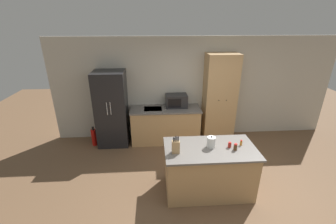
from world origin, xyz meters
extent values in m
plane|color=brown|center=(0.00, 0.00, 0.00)|extent=(14.00, 14.00, 0.00)
cube|color=beige|center=(0.00, 2.33, 1.30)|extent=(7.20, 0.06, 2.60)
cube|color=black|center=(-2.09, 1.97, 0.93)|extent=(0.74, 0.66, 1.86)
cylinder|color=silver|center=(-2.13, 1.62, 1.08)|extent=(0.02, 0.02, 0.30)
cylinder|color=silver|center=(-2.05, 1.62, 1.08)|extent=(0.02, 0.02, 0.30)
cube|color=tan|center=(-0.78, 1.99, 0.43)|extent=(1.71, 0.62, 0.87)
cube|color=slate|center=(-0.78, 1.99, 0.89)|extent=(1.75, 0.66, 0.03)
cube|color=#9EA0A3|center=(-1.08, 1.99, 0.90)|extent=(0.44, 0.34, 0.01)
cube|color=tan|center=(0.59, 2.04, 1.11)|extent=(0.77, 0.52, 2.23)
sphere|color=black|center=(0.50, 1.77, 1.16)|extent=(0.02, 0.02, 0.02)
sphere|color=black|center=(0.68, 1.77, 1.16)|extent=(0.02, 0.02, 0.02)
cube|color=tan|center=(-0.10, 0.09, 0.43)|extent=(1.53, 0.82, 0.87)
cube|color=slate|center=(-0.10, 0.09, 0.89)|extent=(1.59, 0.88, 0.03)
cube|color=#232326|center=(-0.49, 2.10, 1.06)|extent=(0.54, 0.36, 0.32)
cube|color=black|center=(-0.55, 1.91, 1.06)|extent=(0.32, 0.01, 0.22)
cube|color=tan|center=(-0.72, -0.02, 1.01)|extent=(0.13, 0.08, 0.22)
cylinder|color=black|center=(-0.76, -0.03, 1.16)|extent=(0.02, 0.02, 0.08)
cylinder|color=black|center=(-0.74, -0.01, 1.16)|extent=(0.02, 0.02, 0.07)
cylinder|color=black|center=(-0.72, -0.02, 1.17)|extent=(0.02, 0.02, 0.09)
cylinder|color=black|center=(-0.70, -0.01, 1.16)|extent=(0.02, 0.02, 0.08)
cylinder|color=black|center=(-0.68, -0.03, 1.17)|extent=(0.02, 0.02, 0.09)
cylinder|color=orange|center=(0.46, 0.14, 0.94)|extent=(0.04, 0.04, 0.08)
cylinder|color=red|center=(0.46, 0.14, 1.00)|extent=(0.03, 0.03, 0.02)
cylinder|color=#B2281E|center=(0.23, 0.09, 0.94)|extent=(0.06, 0.06, 0.08)
cylinder|color=red|center=(0.23, 0.09, 0.99)|extent=(0.04, 0.04, 0.02)
cylinder|color=#563319|center=(0.30, 0.00, 0.95)|extent=(0.06, 0.06, 0.10)
cylinder|color=red|center=(0.30, 0.00, 1.01)|extent=(0.05, 0.05, 0.02)
cylinder|color=white|center=(-0.09, 0.12, 1.00)|extent=(0.15, 0.15, 0.19)
sphere|color=#262628|center=(-0.09, 0.12, 1.11)|extent=(0.02, 0.02, 0.02)
cylinder|color=red|center=(-2.58, 1.87, 0.21)|extent=(0.12, 0.12, 0.43)
cylinder|color=black|center=(-2.58, 1.87, 0.47)|extent=(0.05, 0.05, 0.08)
camera|label=1|loc=(-1.06, -3.20, 2.97)|focal=24.00mm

